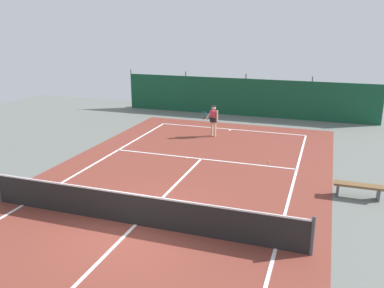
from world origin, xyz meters
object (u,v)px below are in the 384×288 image
at_px(tennis_ball_near_player, 269,162).
at_px(courtside_bench, 358,187).
at_px(parked_car, 299,100).
at_px(tennis_net, 135,209).
at_px(tennis_player, 213,118).
at_px(tennis_ball_midcourt, 187,158).

distance_m(tennis_ball_near_player, courtside_bench, 4.36).
height_order(parked_car, courtside_bench, parked_car).
bearing_deg(courtside_bench, tennis_net, -146.13).
bearing_deg(tennis_player, tennis_ball_midcourt, 110.71).
bearing_deg(tennis_ball_midcourt, tennis_net, -84.36).
distance_m(tennis_player, tennis_ball_near_player, 4.85).
height_order(tennis_net, tennis_ball_near_player, tennis_net).
xyz_separation_m(tennis_player, tennis_ball_midcourt, (-0.06, -4.00, -0.93)).
relative_size(parked_car, courtside_bench, 2.63).
relative_size(tennis_ball_near_player, courtside_bench, 0.04).
distance_m(tennis_player, parked_car, 8.48).
xyz_separation_m(tennis_ball_midcourt, courtside_bench, (6.92, -1.98, 0.34)).
height_order(tennis_player, courtside_bench, tennis_player).
xyz_separation_m(tennis_player, tennis_ball_near_player, (3.46, -3.28, -0.93)).
distance_m(tennis_net, courtside_bench, 7.60).
xyz_separation_m(tennis_net, parked_car, (3.19, 17.83, 0.33)).
bearing_deg(parked_car, tennis_ball_midcourt, -107.83).
xyz_separation_m(tennis_net, tennis_ball_near_player, (2.91, 6.94, -0.48)).
bearing_deg(tennis_net, tennis_player, 93.08).
distance_m(tennis_net, parked_car, 18.11).
bearing_deg(parked_car, tennis_player, -115.84).
height_order(tennis_net, parked_car, parked_car).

